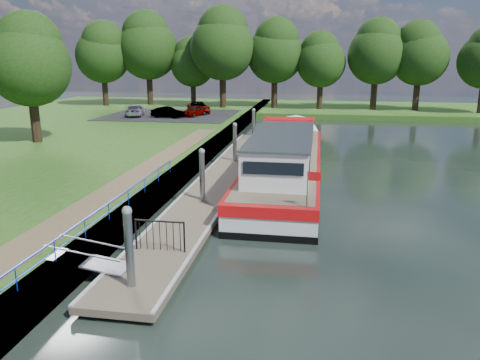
% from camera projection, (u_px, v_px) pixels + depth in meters
% --- Properties ---
extents(ground, '(160.00, 160.00, 0.00)m').
position_uv_depth(ground, '(139.00, 290.00, 14.82)').
color(ground, black).
rests_on(ground, ground).
extents(bank_edge, '(1.10, 90.00, 0.78)m').
position_uv_depth(bank_edge, '(188.00, 168.00, 29.43)').
color(bank_edge, '#473D2D').
rests_on(bank_edge, ground).
extents(far_bank, '(60.00, 18.00, 0.60)m').
position_uv_depth(far_bank, '(368.00, 110.00, 62.42)').
color(far_bank, '#275017').
rests_on(far_bank, ground).
extents(footpath, '(1.60, 40.00, 0.05)m').
position_uv_depth(footpath, '(113.00, 190.00, 22.94)').
color(footpath, brown).
rests_on(footpath, riverbank).
extents(carpark, '(14.00, 12.00, 0.06)m').
position_uv_depth(carpark, '(171.00, 115.00, 52.60)').
color(carpark, black).
rests_on(carpark, riverbank).
extents(blue_fence, '(0.04, 18.04, 0.72)m').
position_uv_depth(blue_fence, '(97.00, 215.00, 17.78)').
color(blue_fence, '#0C2DBF').
rests_on(blue_fence, riverbank).
extents(pontoon, '(2.50, 30.00, 0.56)m').
position_uv_depth(pontoon, '(221.00, 181.00, 27.17)').
color(pontoon, brown).
rests_on(pontoon, ground).
extents(mooring_piles, '(0.30, 27.30, 3.55)m').
position_uv_depth(mooring_piles, '(221.00, 162.00, 26.89)').
color(mooring_piles, gray).
rests_on(mooring_piles, ground).
extents(gangway, '(2.58, 1.00, 0.92)m').
position_uv_depth(gangway, '(90.00, 261.00, 15.43)').
color(gangway, '#A5A8AD').
rests_on(gangway, ground).
extents(gate_panel, '(1.85, 0.05, 1.15)m').
position_uv_depth(gate_panel, '(160.00, 231.00, 16.62)').
color(gate_panel, black).
rests_on(gate_panel, ground).
extents(barge, '(4.36, 21.15, 4.78)m').
position_uv_depth(barge, '(286.00, 160.00, 28.30)').
color(barge, black).
rests_on(barge, ground).
extents(horizon_trees, '(54.38, 10.03, 12.87)m').
position_uv_depth(horizon_trees, '(265.00, 50.00, 59.46)').
color(horizon_trees, '#332316').
rests_on(horizon_trees, ground).
extents(bank_tree_a, '(6.12, 6.12, 9.72)m').
position_uv_depth(bank_tree_a, '(29.00, 59.00, 34.72)').
color(bank_tree_a, '#332316').
rests_on(bank_tree_a, riverbank).
extents(car_a, '(2.43, 3.77, 1.19)m').
position_uv_depth(car_a, '(194.00, 111.00, 51.22)').
color(car_a, '#999999').
rests_on(car_a, carpark).
extents(car_b, '(3.64, 1.80, 1.15)m').
position_uv_depth(car_b, '(168.00, 112.00, 49.89)').
color(car_b, '#999999').
rests_on(car_b, carpark).
extents(car_c, '(2.65, 4.54, 1.24)m').
position_uv_depth(car_c, '(135.00, 110.00, 51.31)').
color(car_c, '#999999').
rests_on(car_c, carpark).
extents(car_d, '(3.81, 5.05, 1.28)m').
position_uv_depth(car_d, '(199.00, 108.00, 53.91)').
color(car_d, '#999999').
rests_on(car_d, carpark).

